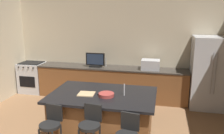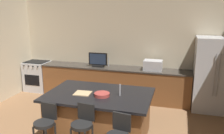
% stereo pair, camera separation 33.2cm
% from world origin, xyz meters
% --- Properties ---
extents(wall_back, '(6.47, 0.12, 2.79)m').
position_xyz_m(wall_back, '(0.00, 4.39, 1.40)').
color(wall_back, beige).
rests_on(wall_back, ground_plane).
extents(counter_back, '(4.19, 0.62, 0.90)m').
position_xyz_m(counter_back, '(-0.12, 4.01, 0.45)').
color(counter_back, brown).
rests_on(counter_back, ground_plane).
extents(kitchen_island, '(1.94, 1.27, 0.94)m').
position_xyz_m(kitchen_island, '(0.22, 1.81, 0.48)').
color(kitchen_island, black).
rests_on(kitchen_island, ground_plane).
extents(refrigerator, '(0.94, 0.81, 1.82)m').
position_xyz_m(refrigerator, '(2.46, 3.92, 0.91)').
color(refrigerator, '#B7BABF').
rests_on(refrigerator, ground_plane).
extents(range_oven, '(0.71, 0.63, 0.92)m').
position_xyz_m(range_oven, '(-2.57, 4.01, 0.46)').
color(range_oven, '#B7BABF').
rests_on(range_oven, ground_plane).
extents(microwave, '(0.48, 0.36, 0.26)m').
position_xyz_m(microwave, '(0.96, 4.01, 1.03)').
color(microwave, '#B7BABF').
rests_on(microwave, counter_back).
extents(tv_monitor, '(0.53, 0.16, 0.40)m').
position_xyz_m(tv_monitor, '(-0.56, 3.96, 1.08)').
color(tv_monitor, black).
rests_on(tv_monitor, counter_back).
extents(sink_faucet_back, '(0.02, 0.02, 0.24)m').
position_xyz_m(sink_faucet_back, '(-0.29, 4.11, 1.02)').
color(sink_faucet_back, '#B2B2B7').
rests_on(sink_faucet_back, counter_back).
extents(sink_faucet_island, '(0.02, 0.02, 0.22)m').
position_xyz_m(sink_faucet_island, '(0.62, 1.81, 1.05)').
color(sink_faucet_island, '#B2B2B7').
rests_on(sink_faucet_island, kitchen_island).
extents(bar_stool_left, '(0.34, 0.35, 0.94)m').
position_xyz_m(bar_stool_left, '(-0.45, 1.02, 0.56)').
color(bar_stool_left, black).
rests_on(bar_stool_left, ground_plane).
extents(bar_stool_center, '(0.34, 0.35, 1.01)m').
position_xyz_m(bar_stool_center, '(0.22, 1.02, 0.61)').
color(bar_stool_center, black).
rests_on(bar_stool_center, ground_plane).
extents(fruit_bowl, '(0.28, 0.28, 0.06)m').
position_xyz_m(fruit_bowl, '(0.32, 1.70, 0.97)').
color(fruit_bowl, '#993833').
rests_on(fruit_bowl, kitchen_island).
extents(cell_phone, '(0.08, 0.15, 0.01)m').
position_xyz_m(cell_phone, '(0.17, 1.80, 0.94)').
color(cell_phone, black).
rests_on(cell_phone, kitchen_island).
extents(tv_remote, '(0.06, 0.17, 0.02)m').
position_xyz_m(tv_remote, '(0.30, 1.91, 0.95)').
color(tv_remote, black).
rests_on(tv_remote, kitchen_island).
extents(cutting_board, '(0.31, 0.29, 0.02)m').
position_xyz_m(cutting_board, '(-0.07, 1.72, 0.95)').
color(cutting_board, tan).
rests_on(cutting_board, kitchen_island).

